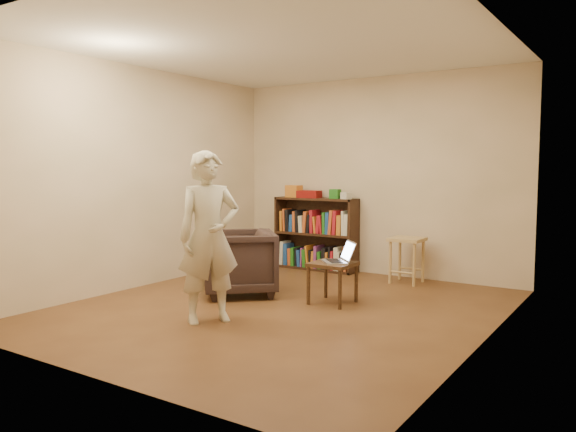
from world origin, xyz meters
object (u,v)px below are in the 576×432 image
Objects in this scene: stool at (407,246)px; laptop at (340,257)px; person at (209,237)px; bookshelf at (316,238)px; armchair at (239,262)px; side_table at (333,269)px.

laptop reaches higher than stool.
stool is 2.82m from person.
person reaches higher than bookshelf.
person reaches higher than stool.
armchair is (0.06, -1.83, -0.08)m from bookshelf.
laptop reaches higher than side_table.
armchair is 1.83× the size of side_table.
bookshelf is 2.14× the size of stool.
stool is at bearing 79.61° from side_table.
bookshelf reaches higher than laptop.
stool is 0.70× the size of armchair.
bookshelf reaches higher than side_table.
person is at bearing -18.35° from armchair.
laptop is at bearing -98.09° from stool.
side_table is 0.28× the size of person.
armchair is 0.51× the size of person.
stool is 1.29× the size of side_table.
stool is 1.29× the size of laptop.
person reaches higher than armchair.
bookshelf is at bearing 172.13° from stool.
side_table is at bearing -100.44° from laptop.
stool is 2.11m from armchair.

